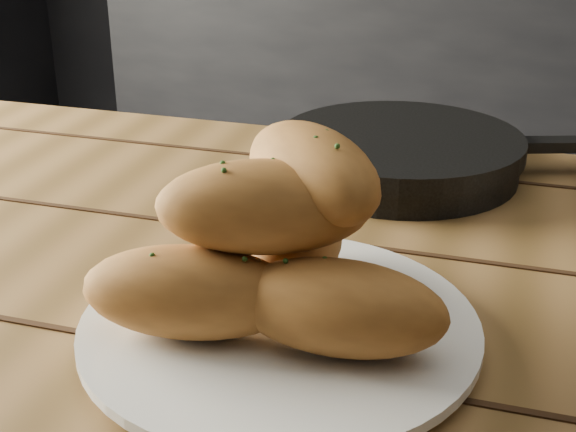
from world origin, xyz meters
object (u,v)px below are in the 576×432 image
Objects in this scene: table at (371,420)px; skillet at (402,153)px; plate at (280,330)px; bread_rolls at (279,246)px.

table is 0.32m from skillet.
table is 0.15m from plate.
table is 0.20m from bread_rolls.
plate reaches higher than table.
bread_rolls is at bearing -94.53° from skillet.
skillet is (-0.03, 0.29, 0.13)m from table.
table is at bearing -83.93° from skillet.
skillet is at bearing 85.47° from bread_rolls.
plate is 0.07m from bread_rolls.
plate is 1.12× the size of bread_rolls.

